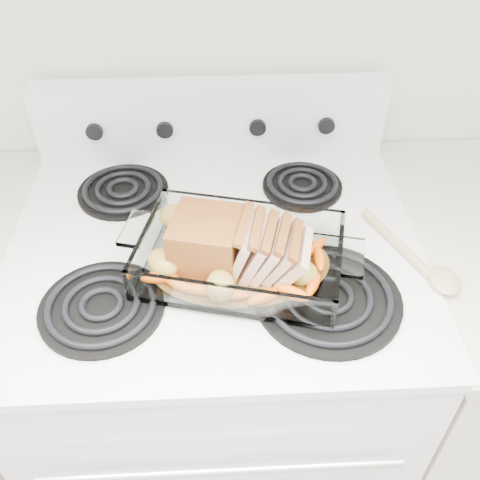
{
  "coord_description": "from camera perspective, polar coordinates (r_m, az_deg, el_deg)",
  "views": [
    {
      "loc": [
        0.01,
        0.9,
        1.62
      ],
      "look_at": [
        0.05,
        1.59,
        0.99
      ],
      "focal_mm": 40.0,
      "sensor_mm": 36.0,
      "label": 1
    }
  ],
  "objects": [
    {
      "name": "baking_dish",
      "position": [
        0.94,
        0.06,
        -2.15
      ],
      "size": [
        0.34,
        0.23,
        0.07
      ],
      "rotation": [
        0.0,
        0.0,
        -0.24
      ],
      "color": "white",
      "rests_on": "electric_range"
    },
    {
      "name": "pork_roast",
      "position": [
        0.92,
        -1.38,
        -0.68
      ],
      "size": [
        0.24,
        0.12,
        0.09
      ],
      "rotation": [
        0.0,
        0.0,
        0.38
      ],
      "color": "brown",
      "rests_on": "baking_dish"
    },
    {
      "name": "electric_range",
      "position": [
        1.37,
        -2.11,
        -14.21
      ],
      "size": [
        0.78,
        0.7,
        1.12
      ],
      "color": "white",
      "rests_on": "ground"
    },
    {
      "name": "wooden_spoon",
      "position": [
        1.02,
        18.87,
        -2.36
      ],
      "size": [
        0.13,
        0.23,
        0.02
      ],
      "rotation": [
        0.0,
        0.0,
        0.4
      ],
      "color": "tan",
      "rests_on": "electric_range"
    },
    {
      "name": "roast_vegetables",
      "position": [
        0.96,
        -0.3,
        -0.12
      ],
      "size": [
        0.38,
        0.2,
        0.05
      ],
      "rotation": [
        0.0,
        0.0,
        -0.14
      ],
      "color": "#FF530B",
      "rests_on": "baking_dish"
    }
  ]
}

